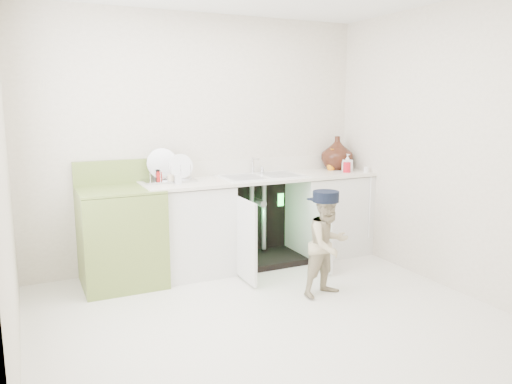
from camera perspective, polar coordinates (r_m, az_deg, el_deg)
ground at (r=4.03m, az=1.15°, el=-13.86°), size 3.50×3.50×0.00m
room_shell at (r=3.70m, az=1.22°, el=4.08°), size 6.00×5.50×1.26m
counter_run at (r=5.16m, az=1.06°, el=-2.75°), size 2.44×1.02×1.27m
avocado_stove at (r=4.69m, az=-15.17°, el=-4.78°), size 0.72×0.65×1.11m
repair_worker at (r=4.31m, az=8.22°, el=-5.79°), size 0.49×0.92×0.91m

